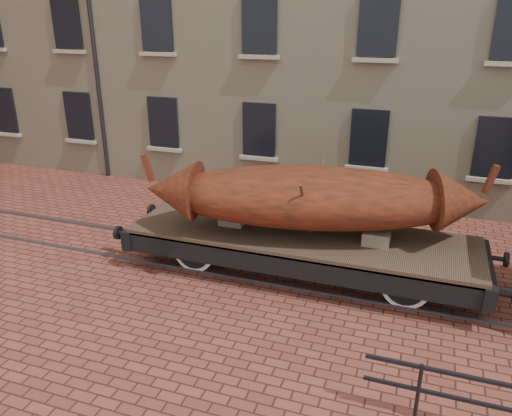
% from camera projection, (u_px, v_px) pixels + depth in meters
% --- Properties ---
extents(ground, '(90.00, 90.00, 0.00)m').
position_uv_depth(ground, '(290.00, 272.00, 11.77)').
color(ground, brown).
extents(rail_track, '(30.00, 1.52, 0.06)m').
position_uv_depth(rail_track, '(291.00, 271.00, 11.76)').
color(rail_track, '#59595E').
rests_on(rail_track, ground).
extents(flatcar_wagon, '(8.82, 2.39, 1.33)m').
position_uv_depth(flatcar_wagon, '(301.00, 241.00, 11.39)').
color(flatcar_wagon, '#4F392A').
rests_on(flatcar_wagon, ground).
extents(iron_boat, '(7.55, 3.48, 1.78)m').
position_uv_depth(iron_boat, '(312.00, 197.00, 10.93)').
color(iron_boat, maroon).
rests_on(iron_boat, flatcar_wagon).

